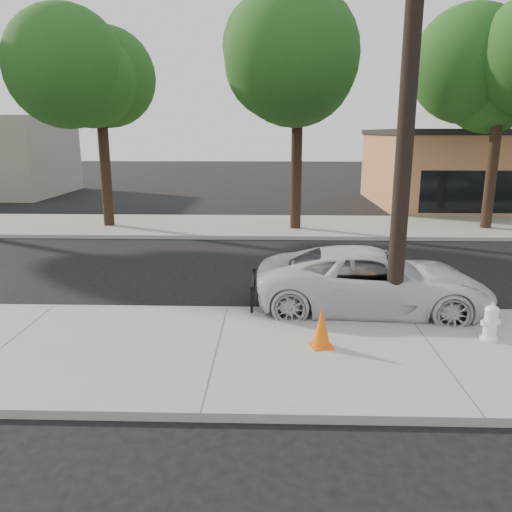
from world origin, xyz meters
The scene contains 11 objects.
ground centered at (0.00, 0.00, 0.00)m, with size 120.00×120.00×0.00m, color black.
near_sidewalk centered at (0.00, -4.30, 0.07)m, with size 90.00×4.40×0.15m, color gray.
far_sidewalk centered at (0.00, 8.50, 0.07)m, with size 90.00×5.00×0.15m, color gray.
curb_near centered at (0.00, -2.10, 0.07)m, with size 90.00×0.12×0.16m, color #9E9B93.
utility_pole centered at (3.60, -2.70, 4.70)m, with size 1.40×0.34×9.00m.
tree_b centered at (-5.81, 8.06, 6.15)m, with size 4.34×4.20×8.45m.
tree_c centered at (2.22, 7.64, 6.91)m, with size 4.96×4.80×9.55m.
tree_d centered at (10.20, 7.95, 6.37)m, with size 4.50×4.35×8.75m.
police_cruiser centered at (3.32, -1.80, 0.73)m, with size 2.42×5.26×1.46m, color silver.
fire_hydrant centered at (5.20, -3.73, 0.48)m, with size 0.37×0.34×0.69m.
traffic_cone centered at (1.94, -4.15, 0.52)m, with size 0.48×0.48×0.76m.
Camera 1 is at (0.99, -12.81, 4.03)m, focal length 35.00 mm.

